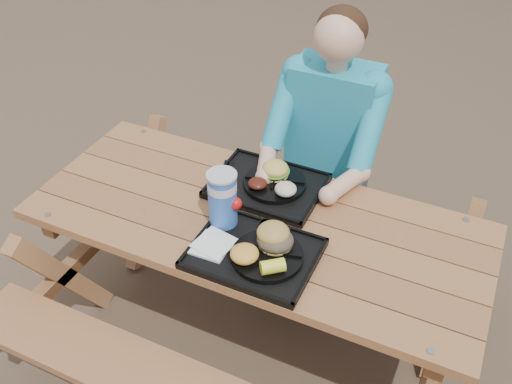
% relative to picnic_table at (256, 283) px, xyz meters
% --- Properties ---
extents(ground, '(60.00, 60.00, 0.00)m').
position_rel_picnic_table_xyz_m(ground, '(0.00, 0.00, -0.38)').
color(ground, '#999999').
rests_on(ground, ground).
extents(picnic_table, '(1.80, 1.49, 0.75)m').
position_rel_picnic_table_xyz_m(picnic_table, '(0.00, 0.00, 0.00)').
color(picnic_table, '#999999').
rests_on(picnic_table, ground).
extents(tray_near, '(0.45, 0.35, 0.02)m').
position_rel_picnic_table_xyz_m(tray_near, '(0.08, -0.19, 0.39)').
color(tray_near, black).
rests_on(tray_near, picnic_table).
extents(tray_far, '(0.45, 0.35, 0.02)m').
position_rel_picnic_table_xyz_m(tray_far, '(-0.04, 0.19, 0.39)').
color(tray_far, black).
rests_on(tray_far, picnic_table).
extents(plate_near, '(0.26, 0.26, 0.02)m').
position_rel_picnic_table_xyz_m(plate_near, '(0.14, -0.20, 0.41)').
color(plate_near, black).
rests_on(plate_near, tray_near).
extents(plate_far, '(0.26, 0.26, 0.02)m').
position_rel_picnic_table_xyz_m(plate_far, '(-0.01, 0.20, 0.41)').
color(plate_far, black).
rests_on(plate_far, tray_far).
extents(napkin_stack, '(0.14, 0.14, 0.02)m').
position_rel_picnic_table_xyz_m(napkin_stack, '(-0.07, -0.23, 0.40)').
color(napkin_stack, white).
rests_on(napkin_stack, tray_near).
extents(soda_cup, '(0.11, 0.11, 0.22)m').
position_rel_picnic_table_xyz_m(soda_cup, '(-0.09, -0.09, 0.50)').
color(soda_cup, blue).
rests_on(soda_cup, tray_near).
extents(condiment_bbq, '(0.05, 0.05, 0.03)m').
position_rel_picnic_table_xyz_m(condiment_bbq, '(0.07, -0.06, 0.41)').
color(condiment_bbq, black).
rests_on(condiment_bbq, tray_near).
extents(condiment_mustard, '(0.06, 0.06, 0.03)m').
position_rel_picnic_table_xyz_m(condiment_mustard, '(0.15, -0.07, 0.41)').
color(condiment_mustard, yellow).
rests_on(condiment_mustard, tray_near).
extents(sandwich, '(0.13, 0.13, 0.13)m').
position_rel_picnic_table_xyz_m(sandwich, '(0.15, -0.15, 0.48)').
color(sandwich, '#B99241').
rests_on(sandwich, plate_near).
extents(mac_cheese, '(0.10, 0.10, 0.05)m').
position_rel_picnic_table_xyz_m(mac_cheese, '(0.08, -0.26, 0.44)').
color(mac_cheese, '#F3B440').
rests_on(mac_cheese, plate_near).
extents(corn_cob, '(0.12, 0.12, 0.05)m').
position_rel_picnic_table_xyz_m(corn_cob, '(0.19, -0.27, 0.44)').
color(corn_cob, '#FEFF35').
rests_on(corn_cob, plate_near).
extents(cutlery_far, '(0.10, 0.15, 0.01)m').
position_rel_picnic_table_xyz_m(cutlery_far, '(-0.21, 0.20, 0.40)').
color(cutlery_far, black).
rests_on(cutlery_far, tray_far).
extents(burger, '(0.11, 0.11, 0.10)m').
position_rel_picnic_table_xyz_m(burger, '(-0.02, 0.23, 0.47)').
color(burger, '#E6BF51').
rests_on(burger, plate_far).
extents(baked_beans, '(0.08, 0.08, 0.04)m').
position_rel_picnic_table_xyz_m(baked_beans, '(-0.06, 0.13, 0.43)').
color(baked_beans, '#4E180F').
rests_on(baked_beans, plate_far).
extents(potato_salad, '(0.09, 0.09, 0.05)m').
position_rel_picnic_table_xyz_m(potato_salad, '(0.06, 0.14, 0.44)').
color(potato_salad, beige).
rests_on(potato_salad, plate_far).
extents(diner, '(0.48, 0.84, 1.28)m').
position_rel_picnic_table_xyz_m(diner, '(0.09, 0.62, 0.27)').
color(diner, teal).
rests_on(diner, ground).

